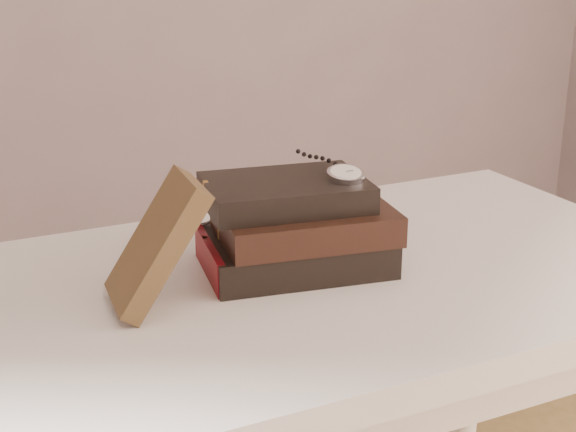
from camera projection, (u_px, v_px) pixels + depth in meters
name	position (u px, v px, depth m)	size (l,w,h in m)	color
table	(334.00, 328.00, 1.18)	(1.00, 0.60, 0.75)	silver
book_stack	(296.00, 227.00, 1.13)	(0.27, 0.21, 0.12)	black
journal	(157.00, 243.00, 1.01)	(0.03, 0.11, 0.18)	#3E2B17
pocket_watch	(344.00, 173.00, 1.12)	(0.06, 0.16, 0.02)	silver
eyeglasses	(219.00, 206.00, 1.18)	(0.12, 0.13, 0.05)	silver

